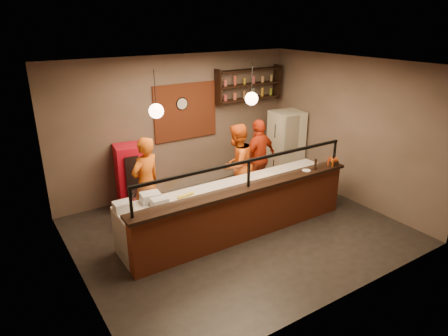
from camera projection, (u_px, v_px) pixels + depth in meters
floor at (238, 231)px, 7.90m from camera, size 6.00×6.00×0.00m
ceiling at (241, 65)px, 6.76m from camera, size 6.00×6.00×0.00m
wall_back at (178, 125)px, 9.29m from camera, size 6.00×0.00×6.00m
wall_left at (71, 190)px, 5.81m from camera, size 0.00×5.00×5.00m
wall_right at (350, 130)px, 8.85m from camera, size 0.00×5.00×5.00m
wall_front at (345, 204)px, 5.37m from camera, size 6.00×0.00×6.00m
brick_patch at (186, 112)px, 9.26m from camera, size 1.60×0.04×1.30m
service_counter at (248, 214)px, 7.49m from camera, size 4.60×0.25×1.00m
counter_ledge at (248, 188)px, 7.30m from camera, size 4.70×0.37×0.06m
worktop_cabinet at (233, 207)px, 7.91m from camera, size 4.60×0.75×0.85m
worktop at (233, 187)px, 7.75m from camera, size 4.60×0.75×0.05m
sneeze_guard at (249, 171)px, 7.18m from camera, size 4.50×0.05×0.52m
wall_shelving at (249, 84)px, 9.83m from camera, size 1.84×0.28×0.85m
wall_clock at (182, 104)px, 9.14m from camera, size 0.30×0.04×0.30m
pendant_left at (156, 111)px, 6.39m from camera, size 0.24×0.24×0.77m
pendant_right at (252, 99)px, 7.35m from camera, size 0.24×0.24×0.77m
cook_left at (146, 183)px, 7.78m from camera, size 0.79×0.66×1.86m
cook_mid at (237, 165)px, 8.75m from camera, size 1.07×0.95×1.84m
cook_right at (259, 158)px, 9.24m from camera, size 1.14×0.67×1.81m
fridge at (286, 146)px, 10.19m from camera, size 0.82×0.78×1.77m
red_cooler at (131, 177)px, 8.65m from camera, size 0.69×0.65×1.43m
pizza_dough at (269, 178)px, 8.10m from camera, size 0.52×0.52×0.01m
prep_tub_a at (123, 206)px, 6.72m from camera, size 0.31×0.25×0.15m
prep_tub_b at (151, 197)px, 7.03m from camera, size 0.36×0.31×0.17m
prep_tub_c at (159, 202)px, 6.88m from camera, size 0.28×0.23×0.14m
rolling_pin at (186, 195)px, 7.24m from camera, size 0.34×0.10×0.06m
condiment_caddy at (333, 163)px, 8.30m from camera, size 0.22×0.19×0.11m
pepper_mill at (315, 164)px, 8.05m from camera, size 0.05×0.05×0.23m
small_plate at (306, 170)px, 8.04m from camera, size 0.19×0.19×0.01m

